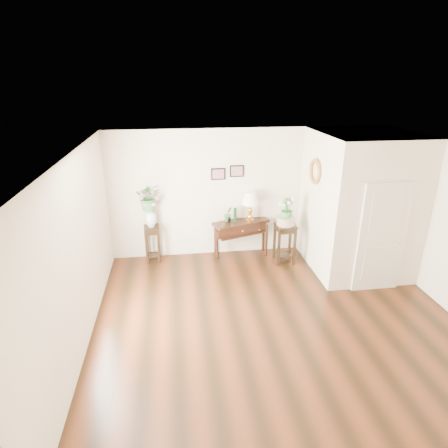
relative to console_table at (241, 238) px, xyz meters
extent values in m
cube|color=#4E2410|center=(0.17, -2.55, -0.41)|extent=(6.00, 5.50, 0.02)
cube|color=white|center=(0.17, -2.55, 2.39)|extent=(6.00, 5.50, 0.02)
cube|color=#F3EACB|center=(0.17, 0.20, 0.99)|extent=(6.00, 0.02, 2.80)
cube|color=#F3EACB|center=(0.17, -5.30, 0.99)|extent=(6.00, 0.02, 2.80)
cube|color=#F3EACB|center=(-2.83, -2.55, 0.99)|extent=(0.02, 5.50, 2.80)
cube|color=#F3EACB|center=(2.27, -0.77, 0.99)|extent=(1.80, 1.95, 2.80)
cube|color=beige|center=(2.27, -1.77, 0.64)|extent=(0.90, 0.05, 2.10)
cube|color=black|center=(-0.48, 0.18, 1.44)|extent=(0.30, 0.02, 0.25)
cube|color=black|center=(-0.08, 0.18, 1.49)|extent=(0.30, 0.02, 0.25)
torus|color=#B8792A|center=(1.33, -0.65, 1.64)|extent=(0.07, 0.51, 0.51)
cube|color=black|center=(0.00, 0.00, 0.00)|extent=(1.30, 0.78, 0.82)
cube|color=gold|center=(0.20, 0.00, 0.76)|extent=(0.49, 0.49, 0.66)
cylinder|color=#0F3318|center=(-0.13, 0.00, 0.58)|extent=(0.07, 0.07, 0.31)
imported|color=#3A7F3D|center=(-0.29, 0.00, 0.58)|extent=(0.22, 0.20, 0.33)
cube|color=black|center=(-1.94, -0.03, 0.00)|extent=(0.34, 0.34, 0.81)
imported|color=#3A7F3D|center=(-1.94, -0.03, 1.09)|extent=(0.55, 0.49, 0.58)
cube|color=black|center=(0.88, -0.44, 0.02)|extent=(0.43, 0.43, 0.86)
cylinder|color=beige|center=(0.88, -0.44, 0.53)|extent=(0.45, 0.45, 0.17)
imported|color=#3A7F3D|center=(0.88, -0.44, 0.80)|extent=(0.33, 0.33, 0.46)
camera|label=1|loc=(-1.40, -7.53, 3.40)|focal=30.00mm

